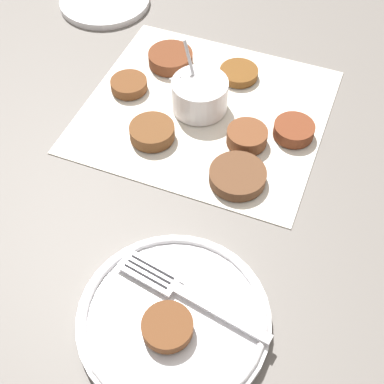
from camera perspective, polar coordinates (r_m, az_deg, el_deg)
The scene contains 14 objects.
ground_plane at distance 0.82m, azimuth 2.93°, elevation 7.93°, with size 4.00×4.00×0.00m, color #605B56.
napkin at distance 0.83m, azimuth 1.42°, elevation 8.72°, with size 0.37×0.34×0.00m.
sauce_bowl at distance 0.82m, azimuth 0.79°, elevation 10.21°, with size 0.09×0.08×0.10m.
fritter_0 at distance 0.88m, azimuth 4.79°, elevation 12.59°, with size 0.06×0.06×0.01m.
fritter_1 at distance 0.90m, azimuth -2.30°, elevation 14.07°, with size 0.07×0.07×0.02m.
fritter_2 at distance 0.80m, azimuth 10.83°, elevation 6.56°, with size 0.06×0.06×0.02m.
fritter_3 at distance 0.78m, azimuth 5.88°, elevation 5.91°, with size 0.06×0.06×0.02m.
fritter_4 at distance 0.73m, azimuth 4.89°, elevation 1.72°, with size 0.08×0.08×0.02m.
fritter_5 at distance 0.78m, azimuth -4.28°, elevation 6.41°, with size 0.07×0.07×0.02m.
fritter_6 at distance 0.86m, azimuth -6.74°, elevation 11.30°, with size 0.06×0.06×0.02m.
serving_plate at distance 0.62m, azimuth -1.94°, elevation -13.34°, with size 0.22×0.22×0.02m.
fritter_on_plate at distance 0.59m, azimuth -2.65°, elevation -14.16°, with size 0.06×0.06×0.01m.
fork at distance 0.62m, azimuth -1.62°, elevation -10.21°, with size 0.20×0.06×0.00m.
extra_saucer at distance 1.07m, azimuth -9.29°, elevation 19.43°, with size 0.17×0.17×0.01m.
Camera 1 is at (-0.17, 0.57, 0.57)m, focal length 50.00 mm.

